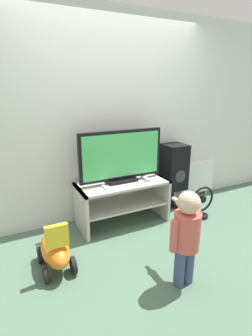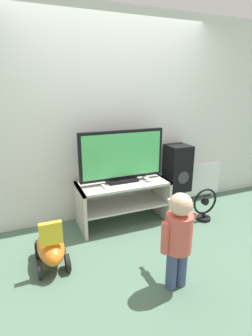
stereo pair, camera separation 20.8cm
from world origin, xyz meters
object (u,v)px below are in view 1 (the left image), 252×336
(child, at_px, (186,231))
(floor_fan, at_px, (202,203))
(game_console, at_px, (146,179))
(television, at_px, (121,157))
(speaker_tower, at_px, (174,168))
(remote_primary, at_px, (105,187))
(ride_on_toy, at_px, (55,250))
(radiator, at_px, (196,177))

(child, distance_m, floor_fan, 1.37)
(game_console, distance_m, floor_fan, 0.85)
(television, distance_m, speaker_tower, 0.94)
(television, xyz_separation_m, remote_primary, (-0.27, -0.13, -0.31))
(remote_primary, distance_m, ride_on_toy, 0.90)
(game_console, bearing_deg, speaker_tower, 18.71)
(television, distance_m, ride_on_toy, 1.30)
(speaker_tower, bearing_deg, floor_fan, -75.80)
(television, height_order, child, television)
(remote_primary, bearing_deg, television, 24.74)
(floor_fan, bearing_deg, television, 159.24)
(child, bearing_deg, television, 90.16)
(remote_primary, distance_m, speaker_tower, 1.18)
(ride_on_toy, height_order, radiator, radiator)
(remote_primary, bearing_deg, speaker_tower, 11.49)
(television, height_order, floor_fan, television)
(speaker_tower, bearing_deg, game_console, -161.29)
(game_console, height_order, remote_primary, game_console)
(remote_primary, height_order, child, child)
(television, relative_size, floor_fan, 2.43)
(television, height_order, remote_primary, television)
(child, relative_size, ride_on_toy, 1.57)
(game_console, distance_m, speaker_tower, 0.62)
(radiator, bearing_deg, child, -133.64)
(child, height_order, speaker_tower, speaker_tower)
(television, xyz_separation_m, radiator, (1.44, 0.25, -0.56))
(television, xyz_separation_m, child, (0.00, -1.26, -0.35))
(television, height_order, radiator, television)
(child, bearing_deg, remote_primary, 103.62)
(television, bearing_deg, remote_primary, -155.26)
(radiator, bearing_deg, ride_on_toy, -161.58)
(floor_fan, distance_m, radiator, 0.77)
(speaker_tower, relative_size, radiator, 1.47)
(television, distance_m, radiator, 1.56)
(game_console, height_order, floor_fan, game_console)
(television, xyz_separation_m, ride_on_toy, (-0.97, -0.56, -0.67))
(game_console, bearing_deg, ride_on_toy, -159.71)
(television, bearing_deg, speaker_tower, 7.06)
(floor_fan, bearing_deg, child, -138.78)
(floor_fan, bearing_deg, speaker_tower, 104.20)
(remote_primary, bearing_deg, child, -76.38)
(game_console, relative_size, child, 0.21)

